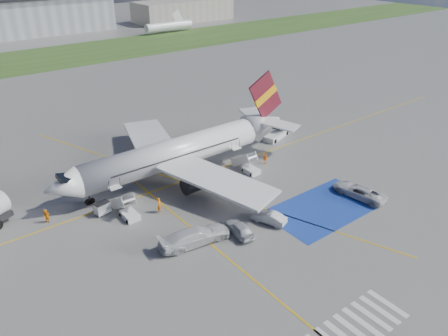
% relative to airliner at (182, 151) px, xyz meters
% --- Properties ---
extents(ground, '(400.00, 400.00, 0.00)m').
position_rel_airliner_xyz_m(ground, '(-1.51, -14.00, -3.39)').
color(ground, '#60605E').
rests_on(ground, ground).
extents(grass_strip, '(400.00, 30.00, 0.01)m').
position_rel_airliner_xyz_m(grass_strip, '(-1.51, 81.00, -3.39)').
color(grass_strip, '#2D4C1E').
rests_on(grass_strip, ground).
extents(taxiway_line_main, '(120.00, 0.20, 0.01)m').
position_rel_airliner_xyz_m(taxiway_line_main, '(-1.51, -2.00, -3.39)').
color(taxiway_line_main, gold).
rests_on(taxiway_line_main, ground).
extents(taxiway_line_cross, '(0.20, 60.00, 0.01)m').
position_rel_airliner_xyz_m(taxiway_line_cross, '(-6.51, -24.00, -3.39)').
color(taxiway_line_cross, gold).
rests_on(taxiway_line_cross, ground).
extents(taxiway_line_diag, '(20.71, 56.45, 0.01)m').
position_rel_airliner_xyz_m(taxiway_line_diag, '(-1.51, -2.00, -3.39)').
color(taxiway_line_diag, gold).
rests_on(taxiway_line_diag, ground).
extents(staging_box, '(14.00, 8.00, 0.01)m').
position_rel_airliner_xyz_m(staging_box, '(8.49, -18.00, -3.39)').
color(staging_box, '#193697').
rests_on(staging_box, ground).
extents(crosswalk, '(9.00, 4.00, 0.01)m').
position_rel_airliner_xyz_m(crosswalk, '(-3.31, -32.00, -3.39)').
color(crosswalk, silver).
rests_on(crosswalk, ground).
extents(terminal_centre, '(48.00, 18.00, 12.00)m').
position_rel_airliner_xyz_m(terminal_centre, '(18.49, 121.00, 2.61)').
color(terminal_centre, gray).
rests_on(terminal_centre, ground).
extents(terminal_east, '(40.00, 16.00, 8.00)m').
position_rel_airliner_xyz_m(terminal_east, '(73.49, 114.00, 0.61)').
color(terminal_east, gray).
rests_on(terminal_east, ground).
extents(airliner, '(36.81, 32.95, 11.92)m').
position_rel_airliner_xyz_m(airliner, '(0.00, 0.00, 0.00)').
color(airliner, silver).
rests_on(airliner, ground).
extents(airstairs_fwd, '(1.90, 5.20, 3.60)m').
position_rel_airliner_xyz_m(airstairs_fwd, '(-11.01, -5.30, -2.77)').
color(airstairs_fwd, silver).
rests_on(airstairs_fwd, ground).
extents(airstairs_aft, '(1.90, 5.20, 3.60)m').
position_rel_airliner_xyz_m(airstairs_aft, '(7.49, -5.30, -2.77)').
color(airstairs_aft, silver).
rests_on(airstairs_aft, ground).
extents(gpu_cart, '(1.95, 1.44, 1.48)m').
position_rel_airliner_xyz_m(gpu_cart, '(-13.13, -2.91, -2.73)').
color(gpu_cart, silver).
rests_on(gpu_cart, ground).
extents(belt_loader, '(6.13, 3.60, 1.77)m').
position_rel_airliner_xyz_m(belt_loader, '(18.88, 1.08, -2.95)').
color(belt_loader, silver).
rests_on(belt_loader, ground).
extents(car_silver_a, '(2.32, 4.48, 1.46)m').
position_rel_airliner_xyz_m(car_silver_a, '(-2.92, -15.94, -2.66)').
color(car_silver_a, '#B6B9BE').
rests_on(car_silver_a, ground).
extents(car_silver_b, '(2.81, 4.30, 1.34)m').
position_rel_airliner_xyz_m(car_silver_b, '(1.17, -16.20, -2.72)').
color(car_silver_b, silver).
rests_on(car_silver_b, ground).
extents(van_white_a, '(3.03, 5.45, 1.95)m').
position_rel_airliner_xyz_m(van_white_a, '(14.06, -18.87, -2.42)').
color(van_white_a, silver).
rests_on(van_white_a, ground).
extents(van_white_b, '(6.29, 3.29, 2.35)m').
position_rel_airliner_xyz_m(van_white_b, '(-7.69, -14.31, -2.22)').
color(van_white_b, silver).
rests_on(van_white_b, ground).
extents(crew_fwd, '(0.84, 0.83, 1.96)m').
position_rel_airliner_xyz_m(crew_fwd, '(-7.63, -6.72, -2.41)').
color(crew_fwd, orange).
rests_on(crew_fwd, ground).
extents(crew_nose, '(0.97, 1.03, 1.69)m').
position_rel_airliner_xyz_m(crew_nose, '(-18.93, -0.86, -2.55)').
color(crew_nose, orange).
rests_on(crew_nose, ground).
extents(crew_aft, '(0.47, 1.00, 1.66)m').
position_rel_airliner_xyz_m(crew_aft, '(10.97, -4.81, -2.56)').
color(crew_aft, orange).
rests_on(crew_aft, ground).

